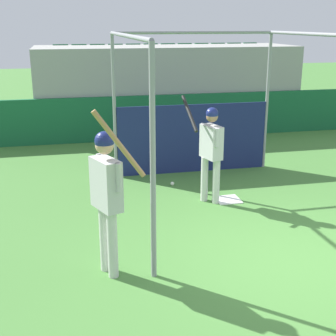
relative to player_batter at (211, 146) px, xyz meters
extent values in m
plane|color=#477F38|center=(0.55, -2.45, -1.04)|extent=(60.00, 60.00, 0.00)
cube|color=#196038|center=(0.55, 4.96, -0.43)|extent=(24.00, 0.12, 1.22)
cube|color=#9E9E99|center=(0.55, 6.22, 0.19)|extent=(7.60, 2.40, 2.47)
cube|color=#195B33|center=(-2.47, 5.42, 0.23)|extent=(0.45, 0.40, 0.10)
cube|color=#195B33|center=(-2.47, 5.60, 0.46)|extent=(0.45, 0.06, 0.40)
cube|color=#195B33|center=(-1.92, 5.42, 0.23)|extent=(0.45, 0.40, 0.10)
cube|color=#195B33|center=(-1.92, 5.60, 0.46)|extent=(0.45, 0.06, 0.40)
cube|color=#195B33|center=(-1.37, 5.42, 0.23)|extent=(0.45, 0.40, 0.10)
cube|color=#195B33|center=(-1.37, 5.60, 0.46)|extent=(0.45, 0.06, 0.40)
cube|color=#195B33|center=(-0.82, 5.42, 0.23)|extent=(0.45, 0.40, 0.10)
cube|color=#195B33|center=(-0.82, 5.60, 0.46)|extent=(0.45, 0.06, 0.40)
cube|color=#195B33|center=(-0.27, 5.42, 0.23)|extent=(0.45, 0.40, 0.10)
cube|color=#195B33|center=(-0.27, 5.60, 0.46)|extent=(0.45, 0.06, 0.40)
cube|color=#195B33|center=(0.28, 5.42, 0.23)|extent=(0.45, 0.40, 0.10)
cube|color=#195B33|center=(0.28, 5.60, 0.46)|extent=(0.45, 0.06, 0.40)
cube|color=#195B33|center=(0.83, 5.42, 0.23)|extent=(0.45, 0.40, 0.10)
cube|color=#195B33|center=(0.83, 5.60, 0.46)|extent=(0.45, 0.06, 0.40)
cube|color=#195B33|center=(1.38, 5.42, 0.23)|extent=(0.45, 0.40, 0.10)
cube|color=#195B33|center=(1.38, 5.60, 0.46)|extent=(0.45, 0.06, 0.40)
cube|color=#195B33|center=(1.93, 5.42, 0.23)|extent=(0.45, 0.40, 0.10)
cube|color=#195B33|center=(1.93, 5.60, 0.46)|extent=(0.45, 0.06, 0.40)
cube|color=#195B33|center=(2.48, 5.42, 0.23)|extent=(0.45, 0.40, 0.10)
cube|color=#195B33|center=(2.48, 5.60, 0.46)|extent=(0.45, 0.06, 0.40)
cube|color=#195B33|center=(3.03, 5.42, 0.23)|extent=(0.45, 0.40, 0.10)
cube|color=#195B33|center=(3.03, 5.60, 0.46)|extent=(0.45, 0.06, 0.40)
cube|color=#195B33|center=(3.58, 5.42, 0.23)|extent=(0.45, 0.40, 0.10)
cube|color=#195B33|center=(3.58, 5.60, 0.46)|extent=(0.45, 0.06, 0.40)
cube|color=#195B33|center=(-2.47, 6.22, 0.63)|extent=(0.45, 0.40, 0.10)
cube|color=#195B33|center=(-2.47, 6.40, 0.86)|extent=(0.45, 0.06, 0.40)
cube|color=#195B33|center=(-1.92, 6.22, 0.63)|extent=(0.45, 0.40, 0.10)
cube|color=#195B33|center=(-1.92, 6.40, 0.86)|extent=(0.45, 0.06, 0.40)
cube|color=#195B33|center=(-1.37, 6.22, 0.63)|extent=(0.45, 0.40, 0.10)
cube|color=#195B33|center=(-1.37, 6.40, 0.86)|extent=(0.45, 0.06, 0.40)
cube|color=#195B33|center=(-0.82, 6.22, 0.63)|extent=(0.45, 0.40, 0.10)
cube|color=#195B33|center=(-0.82, 6.40, 0.86)|extent=(0.45, 0.06, 0.40)
cube|color=#195B33|center=(-0.27, 6.22, 0.63)|extent=(0.45, 0.40, 0.10)
cube|color=#195B33|center=(-0.27, 6.40, 0.86)|extent=(0.45, 0.06, 0.40)
cube|color=#195B33|center=(0.28, 6.22, 0.63)|extent=(0.45, 0.40, 0.10)
cube|color=#195B33|center=(0.28, 6.40, 0.86)|extent=(0.45, 0.06, 0.40)
cube|color=#195B33|center=(0.83, 6.22, 0.63)|extent=(0.45, 0.40, 0.10)
cube|color=#195B33|center=(0.83, 6.40, 0.86)|extent=(0.45, 0.06, 0.40)
cube|color=#195B33|center=(1.38, 6.22, 0.63)|extent=(0.45, 0.40, 0.10)
cube|color=#195B33|center=(1.38, 6.40, 0.86)|extent=(0.45, 0.06, 0.40)
cube|color=#195B33|center=(1.93, 6.22, 0.63)|extent=(0.45, 0.40, 0.10)
cube|color=#195B33|center=(1.93, 6.40, 0.86)|extent=(0.45, 0.06, 0.40)
cube|color=#195B33|center=(2.48, 6.22, 0.63)|extent=(0.45, 0.40, 0.10)
cube|color=#195B33|center=(2.48, 6.40, 0.86)|extent=(0.45, 0.06, 0.40)
cube|color=#195B33|center=(3.03, 6.22, 0.63)|extent=(0.45, 0.40, 0.10)
cube|color=#195B33|center=(3.03, 6.40, 0.86)|extent=(0.45, 0.06, 0.40)
cube|color=#195B33|center=(3.58, 6.22, 0.63)|extent=(0.45, 0.40, 0.10)
cube|color=#195B33|center=(3.58, 6.40, 0.86)|extent=(0.45, 0.06, 0.40)
cube|color=#195B33|center=(-2.47, 7.02, 1.03)|extent=(0.45, 0.40, 0.10)
cube|color=#195B33|center=(-2.47, 7.20, 1.26)|extent=(0.45, 0.06, 0.40)
cube|color=#195B33|center=(-1.92, 7.02, 1.03)|extent=(0.45, 0.40, 0.10)
cube|color=#195B33|center=(-1.92, 7.20, 1.26)|extent=(0.45, 0.06, 0.40)
cube|color=#195B33|center=(-1.37, 7.02, 1.03)|extent=(0.45, 0.40, 0.10)
cube|color=#195B33|center=(-1.37, 7.20, 1.26)|extent=(0.45, 0.06, 0.40)
cube|color=#195B33|center=(-0.82, 7.02, 1.03)|extent=(0.45, 0.40, 0.10)
cube|color=#195B33|center=(-0.82, 7.20, 1.26)|extent=(0.45, 0.06, 0.40)
cube|color=#195B33|center=(-0.27, 7.02, 1.03)|extent=(0.45, 0.40, 0.10)
cube|color=#195B33|center=(-0.27, 7.20, 1.26)|extent=(0.45, 0.06, 0.40)
cube|color=#195B33|center=(0.28, 7.02, 1.03)|extent=(0.45, 0.40, 0.10)
cube|color=#195B33|center=(0.28, 7.20, 1.26)|extent=(0.45, 0.06, 0.40)
cube|color=#195B33|center=(0.83, 7.02, 1.03)|extent=(0.45, 0.40, 0.10)
cube|color=#195B33|center=(0.83, 7.20, 1.26)|extent=(0.45, 0.06, 0.40)
cube|color=#195B33|center=(1.38, 7.02, 1.03)|extent=(0.45, 0.40, 0.10)
cube|color=#195B33|center=(1.38, 7.20, 1.26)|extent=(0.45, 0.06, 0.40)
cube|color=#195B33|center=(1.93, 7.02, 1.03)|extent=(0.45, 0.40, 0.10)
cube|color=#195B33|center=(1.93, 7.20, 1.26)|extent=(0.45, 0.06, 0.40)
cube|color=#195B33|center=(2.48, 7.02, 1.03)|extent=(0.45, 0.40, 0.10)
cube|color=#195B33|center=(2.48, 7.20, 1.26)|extent=(0.45, 0.06, 0.40)
cube|color=#195B33|center=(3.03, 7.02, 1.03)|extent=(0.45, 0.40, 0.10)
cube|color=#195B33|center=(3.03, 7.20, 1.26)|extent=(0.45, 0.06, 0.40)
cube|color=#195B33|center=(3.58, 7.02, 1.03)|extent=(0.45, 0.40, 0.10)
cube|color=#195B33|center=(3.58, 7.20, 1.26)|extent=(0.45, 0.06, 0.40)
cylinder|color=gray|center=(-1.48, -2.35, 0.42)|extent=(0.07, 0.07, 2.93)
cylinder|color=gray|center=(-1.48, 1.83, 0.42)|extent=(0.07, 0.07, 2.93)
cylinder|color=gray|center=(1.85, 1.83, 0.42)|extent=(0.07, 0.07, 2.93)
cylinder|color=gray|center=(-1.48, -0.26, 1.89)|extent=(0.06, 4.18, 0.06)
cylinder|color=gray|center=(1.85, -0.26, 1.89)|extent=(0.06, 4.18, 0.06)
cylinder|color=gray|center=(0.19, 1.83, 1.89)|extent=(3.33, 0.06, 0.06)
cube|color=navy|center=(0.19, 1.81, -0.31)|extent=(3.26, 0.03, 1.48)
cube|color=white|center=(0.36, -0.01, -1.04)|extent=(0.44, 0.44, 0.02)
cylinder|color=silver|center=(0.10, -0.09, -0.63)|extent=(0.16, 0.16, 0.83)
cylinder|color=silver|center=(-0.07, 0.08, -0.63)|extent=(0.16, 0.16, 0.83)
cube|color=#B7B7B7|center=(0.01, -0.01, 0.08)|extent=(0.33, 0.49, 0.59)
sphere|color=#A37556|center=(0.01, -0.01, 0.53)|extent=(0.21, 0.21, 0.21)
sphere|color=navy|center=(0.01, -0.01, 0.58)|extent=(0.22, 0.22, 0.22)
cylinder|color=#B7B7B7|center=(0.03, -0.24, 0.21)|extent=(0.09, 0.09, 0.32)
cylinder|color=#B7B7B7|center=(-0.09, 0.21, 0.21)|extent=(0.09, 0.09, 0.32)
cylinder|color=black|center=(-0.35, 0.17, 0.57)|extent=(0.12, 0.74, 0.54)
sphere|color=black|center=(0.01, 0.20, 0.32)|extent=(0.08, 0.08, 0.08)
cylinder|color=silver|center=(-2.07, -2.06, -0.59)|extent=(0.17, 0.17, 0.91)
cylinder|color=silver|center=(-1.99, -2.25, -0.59)|extent=(0.17, 0.17, 0.91)
cube|color=#B7B7B7|center=(-2.03, -2.16, 0.18)|extent=(0.38, 0.52, 0.64)
sphere|color=tan|center=(-2.03, -2.16, 0.68)|extent=(0.23, 0.23, 0.23)
sphere|color=navy|center=(-2.03, -2.16, 0.73)|extent=(0.24, 0.24, 0.24)
cylinder|color=#B7B7B7|center=(-2.09, -1.91, 0.33)|extent=(0.09, 0.09, 0.35)
cylinder|color=#B7B7B7|center=(-1.89, -2.37, 0.33)|extent=(0.09, 0.09, 0.35)
cylinder|color=#AD7F4C|center=(-1.89, -2.52, 0.77)|extent=(0.59, 0.09, 0.81)
sphere|color=#AD7F4C|center=(-1.88, -2.25, 0.38)|extent=(0.08, 0.08, 0.08)
sphere|color=white|center=(-0.45, 1.01, -1.01)|extent=(0.07, 0.07, 0.07)
camera|label=1|loc=(-2.46, -7.61, 2.08)|focal=50.00mm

